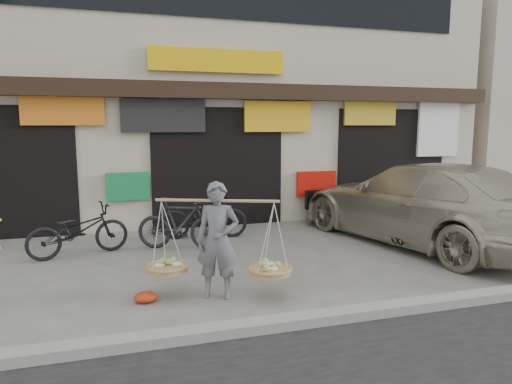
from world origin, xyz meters
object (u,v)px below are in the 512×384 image
object	(u,v)px
bike_0	(78,230)
suv	(421,203)
bike_2	(204,216)
bike_1	(180,224)
street_vendor	(218,245)

from	to	relation	value
bike_0	suv	world-z (taller)	suv
bike_2	bike_0	bearing A→B (deg)	112.88
bike_1	bike_2	distance (m)	0.92
bike_2	suv	xyz separation A→B (m)	(4.02, -1.58, 0.33)
suv	bike_0	bearing A→B (deg)	-22.19
bike_0	suv	size ratio (longest dim) A/B	0.30
street_vendor	bike_0	world-z (taller)	street_vendor
bike_0	bike_1	xyz separation A→B (m)	(1.79, -0.09, 0.03)
bike_0	bike_2	xyz separation A→B (m)	(2.36, 0.64, 0.01)
bike_1	suv	bearing A→B (deg)	-78.04
street_vendor	suv	world-z (taller)	suv
bike_1	suv	world-z (taller)	suv
bike_0	suv	distance (m)	6.45
street_vendor	suv	distance (m)	4.72
suv	bike_2	bearing A→B (deg)	-35.22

